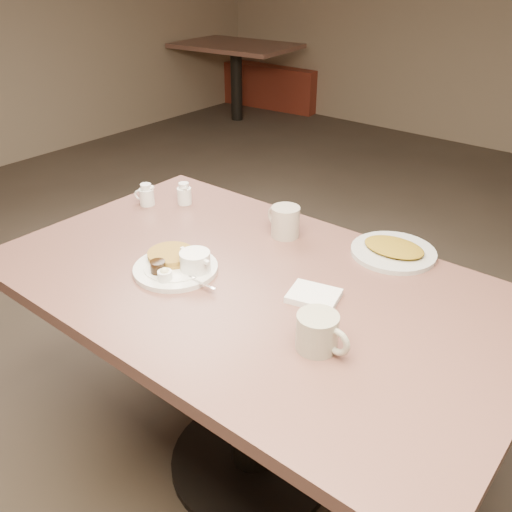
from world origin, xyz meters
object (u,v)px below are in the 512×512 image
Objects in this scene: coffee_mug_near at (319,332)px; creamer_left at (146,195)px; coffee_mug_far at (285,221)px; creamer_right at (184,194)px; main_plate at (178,264)px; diner_table at (252,329)px; hash_plate at (393,250)px; booth_back_left at (273,68)px.

creamer_left is (-0.94, 0.30, -0.01)m from coffee_mug_near.
coffee_mug_far is at bearing 134.26° from coffee_mug_near.
main_plate is at bearing -46.45° from creamer_right.
coffee_mug_far reaches higher than diner_table.
creamer_left is at bearing -165.36° from hash_plate.
coffee_mug_far is 4.72m from booth_back_left.
coffee_mug_far reaches higher than creamer_left.
diner_table is 0.62m from creamer_right.
coffee_mug_far is (-0.09, 0.28, 0.22)m from diner_table.
coffee_mug_far is 1.74× the size of creamer_right.
creamer_left reaches higher than main_plate.
creamer_right is (-0.44, -0.02, -0.01)m from coffee_mug_far.
coffee_mug_far is at bearing 74.55° from main_plate.
creamer_left is 0.90m from hash_plate.
diner_table is 1.03× the size of booth_back_left.
diner_table is 0.68m from creamer_left.
diner_table is at bearing 156.77° from coffee_mug_near.
coffee_mug_far is 0.55m from creamer_left.
coffee_mug_near is 0.98m from creamer_left.
creamer_left is at bearing 162.48° from coffee_mug_near.
main_plate is at bearing -105.45° from coffee_mug_far.
creamer_right is at bearing 133.55° from main_plate.
coffee_mug_far is 0.35m from hash_plate.
coffee_mug_far is at bearing -52.08° from booth_back_left.
coffee_mug_near reaches higher than diner_table.
coffee_mug_near is at bearing -82.29° from hash_plate.
creamer_left is (-0.53, -0.12, -0.01)m from coffee_mug_far.
coffee_mug_near is 0.54× the size of hash_plate.
hash_plate is 4.85m from booth_back_left.
hash_plate is (0.44, 0.48, -0.01)m from main_plate.
diner_table is at bearing -14.56° from creamer_left.
creamer_left is at bearing 149.38° from main_plate.
coffee_mug_far is at bearing -162.15° from hash_plate.
creamer_right is at bearing -170.24° from hash_plate.
coffee_mug_near is at bearing -24.94° from creamer_right.
creamer_left reaches higher than hash_plate.
hash_plate is at bearing -48.17° from booth_back_left.
coffee_mug_far is 0.10× the size of booth_back_left.
main_plate is at bearing 175.32° from coffee_mug_near.
coffee_mug_near is 1.02× the size of coffee_mug_far.
creamer_right is 4.48m from booth_back_left.
diner_table is 4.99m from booth_back_left.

